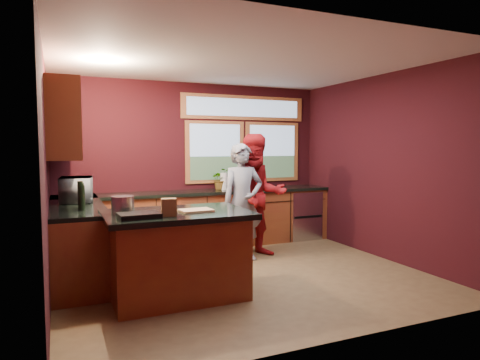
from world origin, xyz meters
TOP-DOWN VIEW (x-y plane):
  - floor at (0.00, 0.00)m, footprint 4.50×4.50m
  - room_shell at (-0.60, 0.32)m, footprint 4.52×4.02m
  - back_counter at (0.20, 1.70)m, footprint 4.50×0.64m
  - left_counter at (-1.95, 0.85)m, footprint 0.64×2.30m
  - island at (-0.97, -0.41)m, footprint 1.55×1.05m
  - person_grey at (0.30, 0.71)m, footprint 0.62×0.41m
  - person_red at (0.60, 0.84)m, footprint 1.01×0.85m
  - microwave at (-1.92, 1.02)m, footprint 0.44×0.61m
  - potted_plant at (0.36, 1.75)m, footprint 0.32×0.28m
  - paper_towel at (0.40, 1.70)m, footprint 0.12×0.12m
  - cutting_board at (-0.77, -0.46)m, footprint 0.36×0.27m
  - stock_pot at (-1.52, -0.26)m, footprint 0.24×0.24m
  - paper_bag at (-1.12, -0.66)m, footprint 0.17×0.14m
  - black_tray at (-1.42, -0.66)m, footprint 0.41×0.30m

SIDE VIEW (x-z plane):
  - floor at x=0.00m, z-range 0.00..0.00m
  - back_counter at x=0.20m, z-range 0.00..0.93m
  - left_counter at x=-1.95m, z-range 0.00..0.93m
  - island at x=-0.97m, z-range 0.01..0.95m
  - person_grey at x=0.30m, z-range 0.00..1.69m
  - person_red at x=0.60m, z-range 0.00..1.84m
  - cutting_board at x=-0.77m, z-range 0.94..0.96m
  - black_tray at x=-1.42m, z-range 0.94..0.99m
  - stock_pot at x=-1.52m, z-range 0.94..1.12m
  - paper_bag at x=-1.12m, z-range 0.94..1.12m
  - paper_towel at x=0.40m, z-range 0.93..1.21m
  - microwave at x=-1.92m, z-range 0.93..1.25m
  - potted_plant at x=0.36m, z-range 0.93..1.29m
  - room_shell at x=-0.60m, z-range 0.44..3.15m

